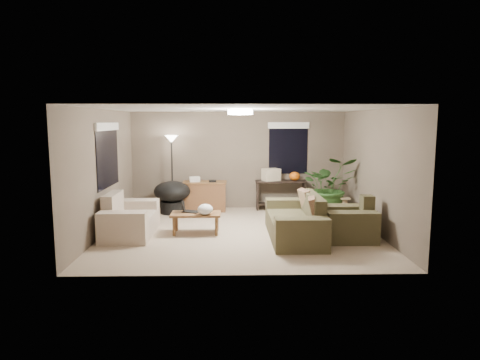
{
  "coord_description": "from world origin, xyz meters",
  "views": [
    {
      "loc": [
        -0.19,
        -8.57,
        2.26
      ],
      "look_at": [
        0.0,
        0.2,
        1.05
      ],
      "focal_mm": 32.0,
      "sensor_mm": 36.0,
      "label": 1
    }
  ],
  "objects_px": {
    "cat_scratching_post": "(344,210)",
    "houseplant": "(329,193)",
    "coffee_table": "(196,216)",
    "main_sofa": "(296,223)",
    "console_table": "(281,193)",
    "desk": "(205,196)",
    "floor_lamp": "(172,148)",
    "papasan_chair": "(172,195)",
    "loveseat": "(129,220)",
    "armchair": "(348,224)"
  },
  "relations": [
    {
      "from": "main_sofa",
      "to": "houseplant",
      "type": "bearing_deg",
      "value": 60.74
    },
    {
      "from": "main_sofa",
      "to": "armchair",
      "type": "bearing_deg",
      "value": -6.75
    },
    {
      "from": "coffee_table",
      "to": "cat_scratching_post",
      "type": "xyz_separation_m",
      "value": [
        3.35,
        1.23,
        -0.14
      ]
    },
    {
      "from": "desk",
      "to": "floor_lamp",
      "type": "bearing_deg",
      "value": -179.76
    },
    {
      "from": "houseplant",
      "to": "cat_scratching_post",
      "type": "distance_m",
      "value": 0.56
    },
    {
      "from": "desk",
      "to": "armchair",
      "type": "bearing_deg",
      "value": -42.33
    },
    {
      "from": "loveseat",
      "to": "papasan_chair",
      "type": "bearing_deg",
      "value": 73.66
    },
    {
      "from": "main_sofa",
      "to": "floor_lamp",
      "type": "distance_m",
      "value": 3.97
    },
    {
      "from": "desk",
      "to": "console_table",
      "type": "distance_m",
      "value": 1.95
    },
    {
      "from": "armchair",
      "to": "cat_scratching_post",
      "type": "bearing_deg",
      "value": 77.5
    },
    {
      "from": "floor_lamp",
      "to": "houseplant",
      "type": "bearing_deg",
      "value": -9.61
    },
    {
      "from": "coffee_table",
      "to": "desk",
      "type": "xyz_separation_m",
      "value": [
        0.05,
        2.2,
        0.02
      ]
    },
    {
      "from": "cat_scratching_post",
      "to": "houseplant",
      "type": "bearing_deg",
      "value": 133.37
    },
    {
      "from": "console_table",
      "to": "houseplant",
      "type": "bearing_deg",
      "value": -36.69
    },
    {
      "from": "console_table",
      "to": "cat_scratching_post",
      "type": "distance_m",
      "value": 1.77
    },
    {
      "from": "houseplant",
      "to": "armchair",
      "type": "bearing_deg",
      "value": -92.12
    },
    {
      "from": "cat_scratching_post",
      "to": "floor_lamp",
      "type": "bearing_deg",
      "value": 166.8
    },
    {
      "from": "papasan_chair",
      "to": "floor_lamp",
      "type": "distance_m",
      "value": 1.16
    },
    {
      "from": "armchair",
      "to": "papasan_chair",
      "type": "bearing_deg",
      "value": 146.97
    },
    {
      "from": "main_sofa",
      "to": "armchair",
      "type": "relative_size",
      "value": 2.2
    },
    {
      "from": "loveseat",
      "to": "desk",
      "type": "relative_size",
      "value": 1.45
    },
    {
      "from": "loveseat",
      "to": "armchair",
      "type": "height_order",
      "value": "same"
    },
    {
      "from": "loveseat",
      "to": "houseplant",
      "type": "xyz_separation_m",
      "value": [
        4.39,
        1.63,
        0.26
      ]
    },
    {
      "from": "main_sofa",
      "to": "console_table",
      "type": "height_order",
      "value": "main_sofa"
    },
    {
      "from": "floor_lamp",
      "to": "cat_scratching_post",
      "type": "height_order",
      "value": "floor_lamp"
    },
    {
      "from": "console_table",
      "to": "desk",
      "type": "bearing_deg",
      "value": -175.84
    },
    {
      "from": "papasan_chair",
      "to": "desk",
      "type": "bearing_deg",
      "value": 17.77
    },
    {
      "from": "floor_lamp",
      "to": "coffee_table",
      "type": "bearing_deg",
      "value": -70.83
    },
    {
      "from": "main_sofa",
      "to": "houseplant",
      "type": "relative_size",
      "value": 1.54
    },
    {
      "from": "papasan_chair",
      "to": "console_table",
      "type": "bearing_deg",
      "value": 8.21
    },
    {
      "from": "console_table",
      "to": "floor_lamp",
      "type": "height_order",
      "value": "floor_lamp"
    },
    {
      "from": "main_sofa",
      "to": "console_table",
      "type": "bearing_deg",
      "value": 89.93
    },
    {
      "from": "loveseat",
      "to": "houseplant",
      "type": "height_order",
      "value": "houseplant"
    },
    {
      "from": "armchair",
      "to": "console_table",
      "type": "xyz_separation_m",
      "value": [
        -0.99,
        2.81,
        0.14
      ]
    },
    {
      "from": "main_sofa",
      "to": "houseplant",
      "type": "height_order",
      "value": "houseplant"
    },
    {
      "from": "floor_lamp",
      "to": "cat_scratching_post",
      "type": "bearing_deg",
      "value": -13.2
    },
    {
      "from": "loveseat",
      "to": "armchair",
      "type": "bearing_deg",
      "value": -5.12
    },
    {
      "from": "loveseat",
      "to": "desk",
      "type": "bearing_deg",
      "value": 58.8
    },
    {
      "from": "armchair",
      "to": "console_table",
      "type": "distance_m",
      "value": 2.98
    },
    {
      "from": "loveseat",
      "to": "coffee_table",
      "type": "relative_size",
      "value": 1.6
    },
    {
      "from": "desk",
      "to": "floor_lamp",
      "type": "distance_m",
      "value": 1.47
    },
    {
      "from": "loveseat",
      "to": "papasan_chair",
      "type": "distance_m",
      "value": 2.12
    },
    {
      "from": "armchair",
      "to": "coffee_table",
      "type": "xyz_separation_m",
      "value": [
        -2.98,
        0.47,
        0.06
      ]
    },
    {
      "from": "armchair",
      "to": "console_table",
      "type": "bearing_deg",
      "value": 109.36
    },
    {
      "from": "loveseat",
      "to": "console_table",
      "type": "bearing_deg",
      "value": 36.09
    },
    {
      "from": "loveseat",
      "to": "houseplant",
      "type": "relative_size",
      "value": 1.12
    },
    {
      "from": "desk",
      "to": "papasan_chair",
      "type": "relative_size",
      "value": 1.1
    },
    {
      "from": "desk",
      "to": "houseplant",
      "type": "distance_m",
      "value": 3.08
    },
    {
      "from": "coffee_table",
      "to": "papasan_chair",
      "type": "bearing_deg",
      "value": 110.76
    },
    {
      "from": "main_sofa",
      "to": "console_table",
      "type": "xyz_separation_m",
      "value": [
        0.0,
        2.69,
        0.14
      ]
    }
  ]
}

